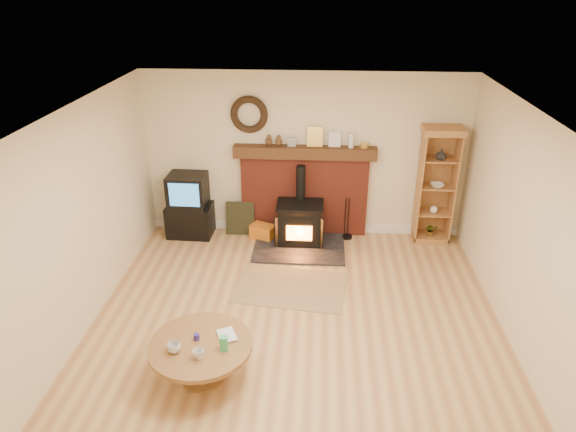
# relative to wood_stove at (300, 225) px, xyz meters

# --- Properties ---
(ground) EXTENTS (5.50, 5.50, 0.00)m
(ground) POSITION_rel_wood_stove_xyz_m (0.05, -2.27, -0.33)
(ground) COLOR #AE7948
(ground) RESTS_ON ground
(room_shell) EXTENTS (5.02, 5.52, 2.61)m
(room_shell) POSITION_rel_wood_stove_xyz_m (0.03, -2.17, 1.39)
(room_shell) COLOR beige
(room_shell) RESTS_ON ground
(chimney_breast) EXTENTS (2.20, 0.22, 1.78)m
(chimney_breast) POSITION_rel_wood_stove_xyz_m (0.05, 0.40, 0.48)
(chimney_breast) COLOR maroon
(chimney_breast) RESTS_ON ground
(wood_stove) EXTENTS (1.40, 1.00, 1.24)m
(wood_stove) POSITION_rel_wood_stove_xyz_m (0.00, 0.00, 0.00)
(wood_stove) COLOR black
(wood_stove) RESTS_ON ground
(area_rug) EXTENTS (1.59, 1.19, 0.01)m
(area_rug) POSITION_rel_wood_stove_xyz_m (-0.07, -1.26, -0.32)
(area_rug) COLOR brown
(area_rug) RESTS_ON ground
(tv_unit) EXTENTS (0.72, 0.52, 1.04)m
(tv_unit) POSITION_rel_wood_stove_xyz_m (-1.78, 0.20, 0.17)
(tv_unit) COLOR black
(tv_unit) RESTS_ON ground
(curio_cabinet) EXTENTS (0.60, 0.43, 1.86)m
(curio_cabinet) POSITION_rel_wood_stove_xyz_m (2.07, 0.28, 0.61)
(curio_cabinet) COLOR #996332
(curio_cabinet) RESTS_ON ground
(firelog_box) EXTENTS (0.44, 0.37, 0.24)m
(firelog_box) POSITION_rel_wood_stove_xyz_m (-0.60, 0.13, -0.21)
(firelog_box) COLOR yellow
(firelog_box) RESTS_ON ground
(leaning_painting) EXTENTS (0.46, 0.12, 0.55)m
(leaning_painting) POSITION_rel_wood_stove_xyz_m (-0.98, 0.28, -0.05)
(leaning_painting) COLOR black
(leaning_painting) RESTS_ON ground
(fire_tools) EXTENTS (0.16, 0.16, 0.70)m
(fire_tools) POSITION_rel_wood_stove_xyz_m (0.75, 0.23, -0.22)
(fire_tools) COLOR black
(fire_tools) RESTS_ON ground
(coffee_table) EXTENTS (1.08, 1.08, 0.62)m
(coffee_table) POSITION_rel_wood_stove_xyz_m (-0.89, -3.05, 0.04)
(coffee_table) COLOR brown
(coffee_table) RESTS_ON ground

